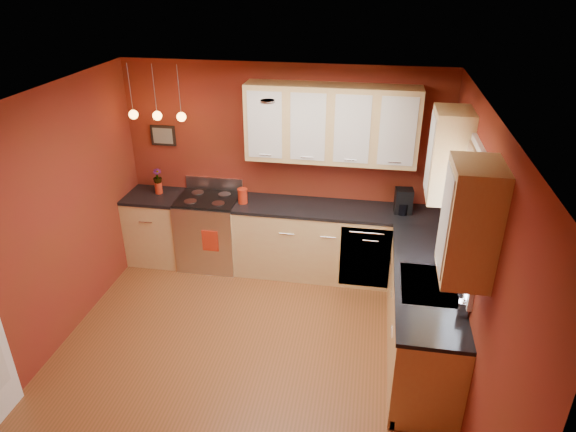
% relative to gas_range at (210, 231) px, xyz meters
% --- Properties ---
extents(floor, '(4.20, 4.20, 0.00)m').
position_rel_gas_range_xyz_m(floor, '(0.92, -1.80, -0.48)').
color(floor, brown).
rests_on(floor, ground).
extents(ceiling, '(4.00, 4.20, 0.02)m').
position_rel_gas_range_xyz_m(ceiling, '(0.92, -1.80, 2.12)').
color(ceiling, white).
rests_on(ceiling, wall_back).
extents(wall_back, '(4.00, 0.02, 2.60)m').
position_rel_gas_range_xyz_m(wall_back, '(0.92, 0.30, 0.82)').
color(wall_back, maroon).
rests_on(wall_back, floor).
extents(wall_left, '(0.02, 4.20, 2.60)m').
position_rel_gas_range_xyz_m(wall_left, '(-1.08, -1.80, 0.82)').
color(wall_left, maroon).
rests_on(wall_left, floor).
extents(wall_right, '(0.02, 4.20, 2.60)m').
position_rel_gas_range_xyz_m(wall_right, '(2.92, -1.80, 0.82)').
color(wall_right, maroon).
rests_on(wall_right, floor).
extents(base_cabinets_back_left, '(0.70, 0.60, 0.90)m').
position_rel_gas_range_xyz_m(base_cabinets_back_left, '(-0.73, -0.00, -0.03)').
color(base_cabinets_back_left, tan).
rests_on(base_cabinets_back_left, floor).
extents(base_cabinets_back_right, '(2.54, 0.60, 0.90)m').
position_rel_gas_range_xyz_m(base_cabinets_back_right, '(1.65, -0.00, -0.03)').
color(base_cabinets_back_right, tan).
rests_on(base_cabinets_back_right, floor).
extents(base_cabinets_right, '(0.60, 2.10, 0.90)m').
position_rel_gas_range_xyz_m(base_cabinets_right, '(2.62, -1.35, -0.03)').
color(base_cabinets_right, tan).
rests_on(base_cabinets_right, floor).
extents(counter_back_left, '(0.70, 0.62, 0.04)m').
position_rel_gas_range_xyz_m(counter_back_left, '(-0.73, -0.00, 0.44)').
color(counter_back_left, black).
rests_on(counter_back_left, base_cabinets_back_left).
extents(counter_back_right, '(2.54, 0.62, 0.04)m').
position_rel_gas_range_xyz_m(counter_back_right, '(1.65, -0.00, 0.44)').
color(counter_back_right, black).
rests_on(counter_back_right, base_cabinets_back_right).
extents(counter_right, '(0.62, 2.10, 0.04)m').
position_rel_gas_range_xyz_m(counter_right, '(2.62, -1.35, 0.44)').
color(counter_right, black).
rests_on(counter_right, base_cabinets_right).
extents(gas_range, '(0.76, 0.64, 1.11)m').
position_rel_gas_range_xyz_m(gas_range, '(0.00, 0.00, 0.00)').
color(gas_range, silver).
rests_on(gas_range, floor).
extents(dishwasher_front, '(0.60, 0.02, 0.80)m').
position_rel_gas_range_xyz_m(dishwasher_front, '(2.02, -0.29, -0.03)').
color(dishwasher_front, silver).
rests_on(dishwasher_front, base_cabinets_back_right).
extents(sink, '(0.50, 0.70, 0.33)m').
position_rel_gas_range_xyz_m(sink, '(2.62, -1.50, 0.43)').
color(sink, gray).
rests_on(sink, counter_right).
extents(window, '(0.06, 1.02, 1.22)m').
position_rel_gas_range_xyz_m(window, '(2.89, -1.50, 1.21)').
color(window, white).
rests_on(window, wall_right).
extents(upper_cabinets_back, '(2.00, 0.35, 0.90)m').
position_rel_gas_range_xyz_m(upper_cabinets_back, '(1.52, 0.12, 1.47)').
color(upper_cabinets_back, tan).
rests_on(upper_cabinets_back, wall_back).
extents(upper_cabinets_right, '(0.35, 1.95, 0.90)m').
position_rel_gas_range_xyz_m(upper_cabinets_right, '(2.75, -1.48, 1.47)').
color(upper_cabinets_right, tan).
rests_on(upper_cabinets_right, wall_right).
extents(wall_picture, '(0.32, 0.03, 0.26)m').
position_rel_gas_range_xyz_m(wall_picture, '(-0.63, 0.28, 1.17)').
color(wall_picture, black).
rests_on(wall_picture, wall_back).
extents(pendant_lights, '(0.71, 0.11, 0.66)m').
position_rel_gas_range_xyz_m(pendant_lights, '(-0.53, -0.05, 1.53)').
color(pendant_lights, gray).
rests_on(pendant_lights, ceiling).
extents(red_canister, '(0.13, 0.13, 0.19)m').
position_rel_gas_range_xyz_m(red_canister, '(0.47, -0.05, 0.55)').
color(red_canister, '#B42913').
rests_on(red_canister, counter_back_right).
extents(red_vase, '(0.09, 0.09, 0.15)m').
position_rel_gas_range_xyz_m(red_vase, '(-0.68, 0.06, 0.53)').
color(red_vase, '#B42913').
rests_on(red_vase, counter_back_left).
extents(flowers, '(0.15, 0.15, 0.20)m').
position_rel_gas_range_xyz_m(flowers, '(-0.68, 0.06, 0.69)').
color(flowers, '#B42913').
rests_on(flowers, red_vase).
extents(coffee_maker, '(0.22, 0.21, 0.30)m').
position_rel_gas_range_xyz_m(coffee_maker, '(2.42, 0.02, 0.60)').
color(coffee_maker, black).
rests_on(coffee_maker, counter_back_right).
extents(soap_pump, '(0.11, 0.11, 0.20)m').
position_rel_gas_range_xyz_m(soap_pump, '(2.87, -1.92, 0.56)').
color(soap_pump, white).
rests_on(soap_pump, counter_right).
extents(dish_towel, '(0.21, 0.01, 0.28)m').
position_rel_gas_range_xyz_m(dish_towel, '(0.11, -0.33, 0.04)').
color(dish_towel, '#B42913').
rests_on(dish_towel, gas_range).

